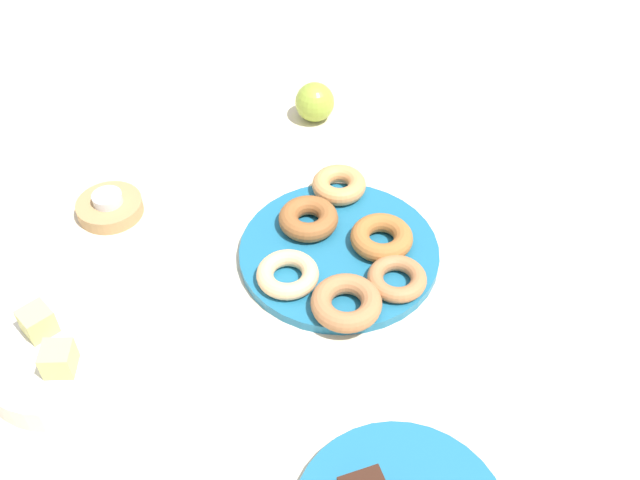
{
  "coord_description": "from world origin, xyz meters",
  "views": [
    {
      "loc": [
        -0.65,
        0.32,
        0.76
      ],
      "look_at": [
        0.0,
        0.03,
        0.04
      ],
      "focal_mm": 40.63,
      "sensor_mm": 36.0,
      "label": 1
    }
  ],
  "objects_px": {
    "donut_1": "(288,274)",
    "donut_4": "(339,185)",
    "donut_0": "(308,219)",
    "fruit_bowl": "(62,356)",
    "donut_2": "(382,238)",
    "melon_chunk_left": "(58,359)",
    "donut_5": "(346,303)",
    "candle_holder": "(110,207)",
    "donut_plate": "(339,252)",
    "tealight": "(107,199)",
    "melon_chunk_right": "(37,322)",
    "donut_3": "(397,279)",
    "apple": "(315,102)"
  },
  "relations": [
    {
      "from": "donut_0",
      "to": "donut_plate",
      "type": "bearing_deg",
      "value": -160.68
    },
    {
      "from": "donut_5",
      "to": "candle_holder",
      "type": "xyz_separation_m",
      "value": [
        0.33,
        0.24,
        -0.02
      ]
    },
    {
      "from": "donut_4",
      "to": "donut_1",
      "type": "bearing_deg",
      "value": 134.38
    },
    {
      "from": "donut_5",
      "to": "melon_chunk_right",
      "type": "height_order",
      "value": "melon_chunk_right"
    },
    {
      "from": "donut_0",
      "to": "melon_chunk_right",
      "type": "height_order",
      "value": "melon_chunk_right"
    },
    {
      "from": "donut_2",
      "to": "melon_chunk_right",
      "type": "relative_size",
      "value": 2.51
    },
    {
      "from": "melon_chunk_right",
      "to": "donut_1",
      "type": "bearing_deg",
      "value": -94.54
    },
    {
      "from": "tealight",
      "to": "candle_holder",
      "type": "bearing_deg",
      "value": 0.0
    },
    {
      "from": "melon_chunk_right",
      "to": "donut_0",
      "type": "bearing_deg",
      "value": -80.98
    },
    {
      "from": "melon_chunk_left",
      "to": "donut_3",
      "type": "bearing_deg",
      "value": -93.35
    },
    {
      "from": "donut_4",
      "to": "donut_5",
      "type": "distance_m",
      "value": 0.24
    },
    {
      "from": "donut_3",
      "to": "candle_holder",
      "type": "relative_size",
      "value": 0.82
    },
    {
      "from": "donut_0",
      "to": "candle_holder",
      "type": "distance_m",
      "value": 0.31
    },
    {
      "from": "donut_2",
      "to": "melon_chunk_right",
      "type": "distance_m",
      "value": 0.47
    },
    {
      "from": "donut_4",
      "to": "donut_3",
      "type": "bearing_deg",
      "value": 177.68
    },
    {
      "from": "candle_holder",
      "to": "fruit_bowl",
      "type": "bearing_deg",
      "value": 156.05
    },
    {
      "from": "donut_plate",
      "to": "donut_2",
      "type": "height_order",
      "value": "donut_2"
    },
    {
      "from": "donut_0",
      "to": "donut_4",
      "type": "height_order",
      "value": "donut_0"
    },
    {
      "from": "donut_5",
      "to": "apple",
      "type": "height_order",
      "value": "apple"
    },
    {
      "from": "donut_2",
      "to": "tealight",
      "type": "xyz_separation_m",
      "value": [
        0.24,
        0.34,
        0.0
      ]
    },
    {
      "from": "donut_0",
      "to": "donut_2",
      "type": "distance_m",
      "value": 0.11
    },
    {
      "from": "donut_0",
      "to": "fruit_bowl",
      "type": "bearing_deg",
      "value": 104.21
    },
    {
      "from": "donut_4",
      "to": "tealight",
      "type": "distance_m",
      "value": 0.35
    },
    {
      "from": "donut_2",
      "to": "donut_plate",
      "type": "bearing_deg",
      "value": 74.33
    },
    {
      "from": "melon_chunk_right",
      "to": "apple",
      "type": "relative_size",
      "value": 0.52
    },
    {
      "from": "donut_4",
      "to": "melon_chunk_left",
      "type": "bearing_deg",
      "value": 111.8
    },
    {
      "from": "donut_plate",
      "to": "fruit_bowl",
      "type": "height_order",
      "value": "fruit_bowl"
    },
    {
      "from": "donut_plate",
      "to": "fruit_bowl",
      "type": "xyz_separation_m",
      "value": [
        -0.03,
        0.4,
        0.01
      ]
    },
    {
      "from": "donut_0",
      "to": "fruit_bowl",
      "type": "height_order",
      "value": "donut_0"
    },
    {
      "from": "donut_0",
      "to": "donut_1",
      "type": "xyz_separation_m",
      "value": [
        -0.09,
        0.07,
        -0.0
      ]
    },
    {
      "from": "donut_3",
      "to": "donut_5",
      "type": "height_order",
      "value": "donut_5"
    },
    {
      "from": "donut_5",
      "to": "melon_chunk_left",
      "type": "bearing_deg",
      "value": 83.87
    },
    {
      "from": "donut_0",
      "to": "donut_2",
      "type": "height_order",
      "value": "donut_0"
    },
    {
      "from": "donut_plate",
      "to": "donut_3",
      "type": "bearing_deg",
      "value": -154.95
    },
    {
      "from": "donut_0",
      "to": "melon_chunk_right",
      "type": "bearing_deg",
      "value": 99.02
    },
    {
      "from": "donut_plate",
      "to": "donut_5",
      "type": "distance_m",
      "value": 0.11
    },
    {
      "from": "donut_plate",
      "to": "donut_2",
      "type": "xyz_separation_m",
      "value": [
        -0.02,
        -0.06,
        0.02
      ]
    },
    {
      "from": "donut_1",
      "to": "donut_4",
      "type": "bearing_deg",
      "value": -45.62
    },
    {
      "from": "donut_3",
      "to": "donut_1",
      "type": "bearing_deg",
      "value": 63.38
    },
    {
      "from": "donut_0",
      "to": "apple",
      "type": "bearing_deg",
      "value": -25.39
    },
    {
      "from": "donut_1",
      "to": "donut_5",
      "type": "bearing_deg",
      "value": -147.29
    },
    {
      "from": "donut_1",
      "to": "donut_2",
      "type": "relative_size",
      "value": 0.95
    },
    {
      "from": "candle_holder",
      "to": "melon_chunk_right",
      "type": "height_order",
      "value": "melon_chunk_right"
    },
    {
      "from": "donut_2",
      "to": "melon_chunk_left",
      "type": "xyz_separation_m",
      "value": [
        -0.05,
        0.46,
        0.03
      ]
    },
    {
      "from": "donut_1",
      "to": "tealight",
      "type": "xyz_separation_m",
      "value": [
        0.25,
        0.19,
        0.0
      ]
    },
    {
      "from": "donut_1",
      "to": "donut_4",
      "type": "height_order",
      "value": "donut_4"
    },
    {
      "from": "donut_plate",
      "to": "candle_holder",
      "type": "xyz_separation_m",
      "value": [
        0.22,
        0.28,
        0.0
      ]
    },
    {
      "from": "donut_2",
      "to": "donut_4",
      "type": "bearing_deg",
      "value": 3.29
    },
    {
      "from": "donut_3",
      "to": "candle_holder",
      "type": "height_order",
      "value": "donut_3"
    },
    {
      "from": "donut_2",
      "to": "melon_chunk_left",
      "type": "relative_size",
      "value": 2.51
    }
  ]
}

